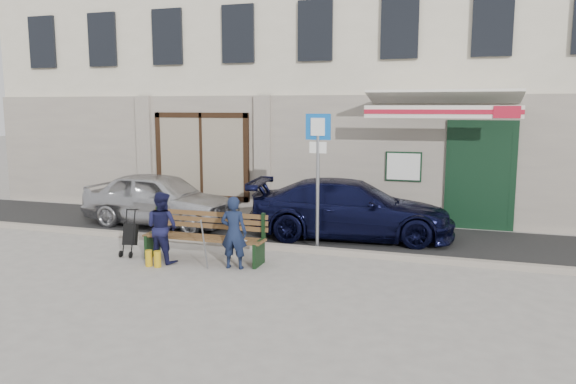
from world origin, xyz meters
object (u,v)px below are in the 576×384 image
at_px(car_silver, 160,199).
at_px(stroller, 130,235).
at_px(woman, 162,227).
at_px(man, 234,233).
at_px(bench, 202,237).
at_px(parking_sign, 318,159).
at_px(car_navy, 351,209).

relative_size(car_silver, stroller, 4.28).
xyz_separation_m(car_silver, woman, (1.76, -2.90, 0.01)).
bearing_deg(man, car_silver, -47.22).
bearing_deg(stroller, car_silver, 99.41).
height_order(man, woman, woman).
bearing_deg(bench, woman, -152.58).
relative_size(car_silver, parking_sign, 1.41).
xyz_separation_m(car_navy, man, (-1.53, -3.03, 0.01)).
height_order(car_silver, car_navy, car_silver).
height_order(parking_sign, bench, parking_sign).
bearing_deg(man, car_navy, -122.27).
height_order(car_navy, woman, woman).
bearing_deg(woman, man, -166.71).
bearing_deg(car_navy, bench, 132.65).
bearing_deg(stroller, woman, -23.57).
height_order(car_silver, bench, car_silver).
relative_size(parking_sign, stroller, 3.04).
bearing_deg(bench, car_navy, 49.52).
xyz_separation_m(parking_sign, stroller, (-3.40, -1.53, -1.47)).
xyz_separation_m(bench, man, (0.80, -0.30, 0.21)).
relative_size(bench, man, 1.80).
bearing_deg(woman, bench, -140.78).
distance_m(car_navy, parking_sign, 1.84).
distance_m(car_silver, stroller, 2.85).
height_order(woman, stroller, woman).
distance_m(man, woman, 1.45).
relative_size(man, stroller, 1.45).
distance_m(parking_sign, stroller, 4.01).
relative_size(bench, stroller, 2.62).
height_order(bench, woman, woman).
distance_m(parking_sign, bench, 2.75).
xyz_separation_m(car_navy, bench, (-2.32, -2.72, -0.20)).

